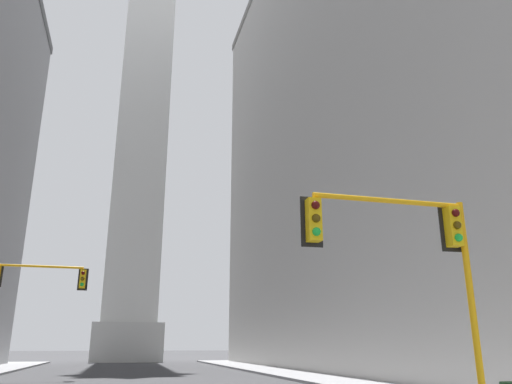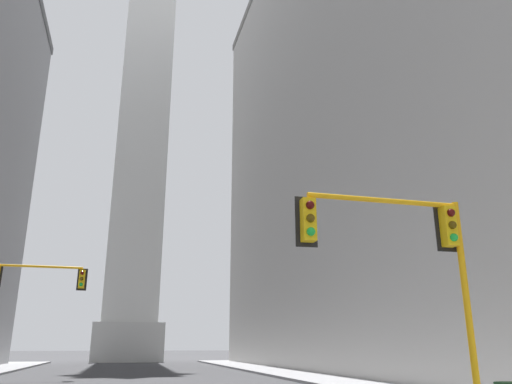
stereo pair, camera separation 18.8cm
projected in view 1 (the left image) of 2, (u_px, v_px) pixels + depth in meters
name	position (u px, v px, depth m)	size (l,w,h in m)	color
sidewalk_right	(359.00, 383.00, 24.72)	(5.00, 75.68, 0.15)	gray
building_right	(425.00, 108.00, 42.64)	(22.96, 52.94, 42.52)	#B2AFAA
obelisk	(146.00, 80.00, 70.50)	(8.12, 8.12, 77.79)	silver
traffic_light_near_right	(413.00, 248.00, 13.13)	(4.84, 0.51, 5.64)	orange
traffic_light_mid_left	(22.00, 290.00, 29.03)	(5.55, 0.50, 6.44)	orange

